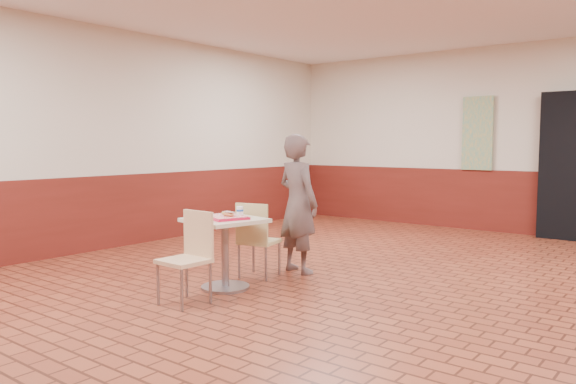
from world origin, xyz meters
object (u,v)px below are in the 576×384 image
Objects in this scene: main_table at (225,241)px; chair_main_back at (256,236)px; customer at (298,204)px; long_john_donut at (229,214)px; serving_tray at (225,217)px; paper_cup at (240,211)px; chair_main_front at (190,252)px; ring_donut at (226,213)px.

main_table is 0.52m from chair_main_back.
customer is 1.03m from long_john_donut.
serving_tray is 5.06× the size of paper_cup.
chair_main_back is at bearing 109.04° from paper_cup.
customer reaches higher than chair_main_front.
chair_main_back reaches higher than main_table.
main_table is at bearing 94.05° from customer.
customer is at bearing 77.73° from ring_donut.
ring_donut is 1.05× the size of paper_cup.
long_john_donut is (-0.03, 0.53, 0.29)m from chair_main_front.
paper_cup reaches higher than main_table.
long_john_donut is (-0.07, -1.02, -0.02)m from customer.
ring_donut is at bearing 105.86° from chair_main_front.
paper_cup is at bearing 52.37° from main_table.
long_john_donut is (0.06, -0.01, 0.28)m from main_table.
chair_main_front is 0.73m from paper_cup.
paper_cup reaches higher than ring_donut.
main_table is at bearing 180.00° from serving_tray.
chair_main_back is at bearing 95.00° from serving_tray.
customer is at bearing 90.22° from chair_main_front.
customer is at bearing 85.90° from long_john_donut.
paper_cup reaches higher than long_john_donut.
paper_cup is at bearing 52.37° from serving_tray.
customer reaches higher than long_john_donut.
serving_tray is at bearing 94.05° from customer.
serving_tray is at bearing 0.00° from main_table.
long_john_donut is at bearing -36.82° from ring_donut.
long_john_donut is at bearing 94.86° from chair_main_front.
chair_main_back is 4.96× the size of long_john_donut.
customer is at bearing 82.23° from main_table.
chair_main_front reaches higher than paper_cup.
customer reaches higher than ring_donut.
chair_main_back is 0.52m from ring_donut.
customer is at bearing 87.08° from paper_cup.
chair_main_front is at bearing -80.37° from main_table.
chair_main_front reaches higher than chair_main_back.
chair_main_back is at bearing 81.35° from customer.
chair_main_front is 5.06× the size of long_john_donut.
long_john_donut is at bearing 88.59° from chair_main_back.
chair_main_front is 1.89× the size of serving_tray.
paper_cup is (0.16, 0.04, 0.03)m from ring_donut.
long_john_donut is (0.11, -0.53, 0.30)m from chair_main_back.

